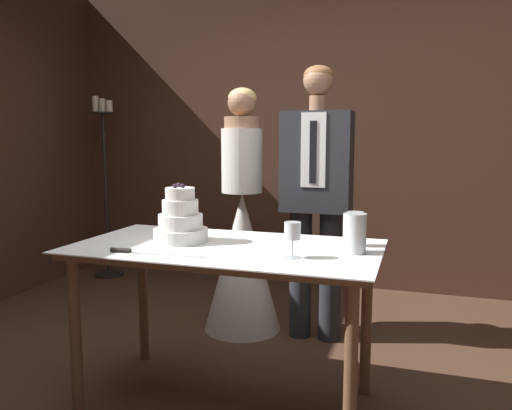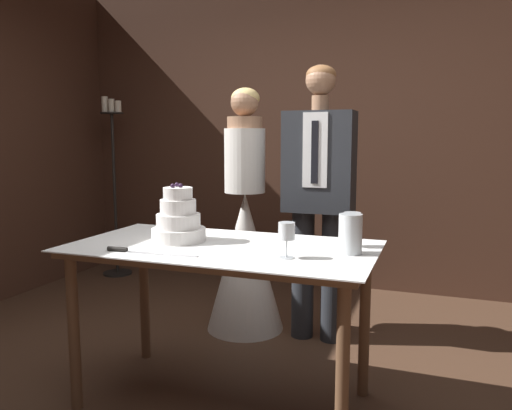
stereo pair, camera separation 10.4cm
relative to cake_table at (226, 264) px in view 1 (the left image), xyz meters
name	(u,v)px [view 1 (the left image)]	position (x,y,z in m)	size (l,w,h in m)	color
ground_plane	(213,401)	(-0.07, -0.02, -0.72)	(40.00, 40.00, 0.00)	#4C3323
wall_back	(310,134)	(-0.07, 2.30, 0.66)	(4.89, 0.12, 2.77)	#472B1E
cake_table	(226,264)	(0.00, 0.00, 0.00)	(1.51, 0.81, 0.82)	brown
tiered_cake	(181,221)	(-0.26, 0.02, 0.20)	(0.28, 0.28, 0.30)	white
cake_knife	(138,252)	(-0.32, -0.29, 0.10)	(0.45, 0.06, 0.02)	silver
wine_glass_near	(293,233)	(0.37, -0.14, 0.20)	(0.07, 0.07, 0.16)	silver
wine_glass_middle	(355,222)	(0.61, 0.19, 0.21)	(0.08, 0.08, 0.17)	silver
hurricane_candle	(355,234)	(0.62, 0.04, 0.18)	(0.11, 0.11, 0.18)	silver
bride	(242,244)	(-0.26, 0.97, -0.11)	(0.54, 0.54, 1.68)	white
groom	(316,190)	(0.26, 0.97, 0.28)	(0.45, 0.25, 1.81)	#282B30
candle_stand	(105,186)	(-1.99, 1.87, 0.16)	(0.28, 0.28, 1.75)	black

